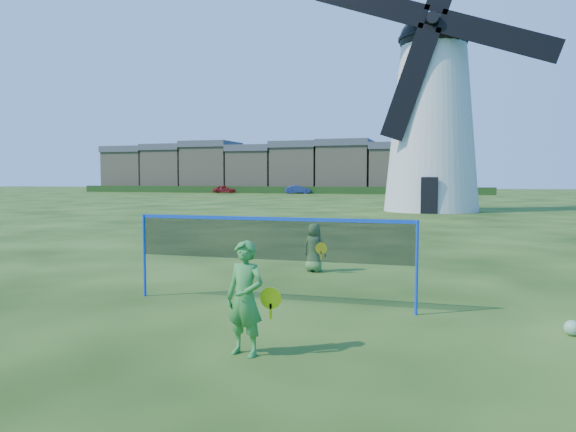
# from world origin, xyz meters

# --- Properties ---
(ground) EXTENTS (220.00, 220.00, 0.00)m
(ground) POSITION_xyz_m (0.00, 0.00, 0.00)
(ground) COLOR black
(ground) RESTS_ON ground
(windmill) EXTENTS (15.03, 6.24, 19.57)m
(windmill) POSITION_xyz_m (1.97, 28.49, 6.57)
(windmill) COLOR silver
(windmill) RESTS_ON ground
(badminton_net) EXTENTS (5.05, 0.05, 1.55)m
(badminton_net) POSITION_xyz_m (0.18, -0.52, 1.14)
(badminton_net) COLOR blue
(badminton_net) RESTS_ON ground
(player_girl) EXTENTS (0.72, 0.46, 1.45)m
(player_girl) POSITION_xyz_m (0.74, -3.20, 0.72)
(player_girl) COLOR green
(player_girl) RESTS_ON ground
(player_boy) EXTENTS (0.68, 0.51, 1.16)m
(player_boy) POSITION_xyz_m (0.11, 3.01, 0.58)
(player_boy) COLOR #528942
(player_boy) RESTS_ON ground
(play_ball) EXTENTS (0.22, 0.22, 0.22)m
(play_ball) POSITION_xyz_m (4.87, -1.09, 0.11)
(play_ball) COLOR green
(play_ball) RESTS_ON ground
(terraced_houses) EXTENTS (50.90, 8.40, 8.03)m
(terraced_houses) POSITION_xyz_m (-26.74, 72.00, 3.86)
(terraced_houses) COLOR tan
(terraced_houses) RESTS_ON ground
(hedge) EXTENTS (62.00, 0.80, 1.00)m
(hedge) POSITION_xyz_m (-22.00, 66.00, 0.50)
(hedge) COLOR #193814
(hedge) RESTS_ON ground
(car_left) EXTENTS (3.61, 2.49, 1.14)m
(car_left) POSITION_xyz_m (-28.16, 63.67, 0.57)
(car_left) COLOR maroon
(car_left) RESTS_ON ground
(car_right) EXTENTS (3.77, 2.39, 1.17)m
(car_right) POSITION_xyz_m (-17.44, 64.86, 0.59)
(car_right) COLOR navy
(car_right) RESTS_ON ground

